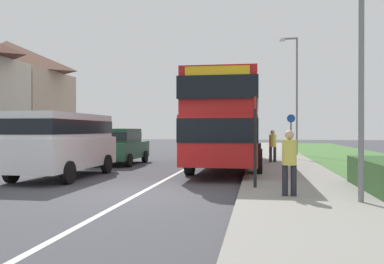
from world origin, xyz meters
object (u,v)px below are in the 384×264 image
Objects in this scene: parked_van_white at (64,140)px; bus_stop_sign at (255,135)px; pedestrian_at_stop at (289,160)px; street_lamp_mid at (295,88)px; pedestrian_walking_away at (273,144)px; cycle_route_sign at (291,134)px; parked_car_dark_green at (120,145)px; street_lamp_near at (356,25)px; double_decker_bus at (229,119)px.

bus_stop_sign is at bearing -18.47° from parked_van_white.
parked_van_white reaches higher than pedestrian_at_stop.
bus_stop_sign is 15.65m from street_lamp_mid.
parked_van_white reaches higher than pedestrian_walking_away.
cycle_route_sign is at bearing -98.39° from street_lamp_mid.
parked_car_dark_green is 12.14m from street_lamp_mid.
pedestrian_at_stop is 0.22× the size of street_lamp_mid.
pedestrian_walking_away is at bearing 97.37° from street_lamp_near.
pedestrian_at_stop is 0.66× the size of cycle_route_sign.
pedestrian_walking_away is 0.24× the size of street_lamp_near.
double_decker_bus is 2.58× the size of parked_car_dark_green.
parked_car_dark_green is at bearing -171.05° from pedestrian_walking_away.
double_decker_bus is at bearing -112.66° from street_lamp_mid.
bus_stop_sign is at bearing -95.02° from pedestrian_walking_away.
double_decker_bus is 5.58m from parked_car_dark_green.
street_lamp_mid is at bearing 55.17° from parked_van_white.
parked_van_white is 16.11m from street_lamp_mid.
double_decker_bus is 9.37m from street_lamp_near.
double_decker_bus is at bearing 39.16° from parked_van_white.
parked_car_dark_green is 7.40m from pedestrian_walking_away.
cycle_route_sign reaches higher than parked_van_white.
cycle_route_sign is (1.07, 2.72, 0.45)m from pedestrian_walking_away.
double_decker_bus is at bearing 99.93° from bus_stop_sign.
street_lamp_near is (8.69, -9.57, 3.01)m from parked_car_dark_green.
bus_stop_sign is (1.17, -6.69, -0.60)m from double_decker_bus.
parked_van_white is at bearing -132.32° from cycle_route_sign.
street_lamp_mid reaches higher than double_decker_bus.
parked_van_white is 2.07× the size of cycle_route_sign.
double_decker_bus is 1.59× the size of street_lamp_near.
bus_stop_sign is at bearing 139.00° from street_lamp_near.
double_decker_bus is 2.08× the size of parked_van_white.
bus_stop_sign reaches higher than pedestrian_at_stop.
bus_stop_sign is 0.35× the size of street_lamp_mid.
pedestrian_at_stop is 0.24× the size of street_lamp_near.
bus_stop_sign reaches higher than parked_car_dark_green.
street_lamp_near is at bearing -90.75° from street_lamp_mid.
parked_van_white is 3.12× the size of pedestrian_at_stop.
street_lamp_mid reaches higher than cycle_route_sign.
double_decker_bus is 4.17× the size of bus_stop_sign.
pedestrian_at_stop is 3.32m from street_lamp_near.
pedestrian_walking_away is (7.31, 1.15, 0.03)m from parked_car_dark_green.
pedestrian_at_stop is 10.15m from pedestrian_walking_away.
parked_car_dark_green is at bearing 169.38° from double_decker_bus.
bus_stop_sign is at bearing -98.93° from street_lamp_mid.
street_lamp_near is at bearing -68.73° from double_decker_bus.
double_decker_bus is 5.78m from cycle_route_sign.
bus_stop_sign reaches higher than parked_van_white.
parked_van_white is 5.49m from parked_car_dark_green.
parked_car_dark_green is (-5.36, 1.00, -1.20)m from double_decker_bus.
parked_car_dark_green is (0.12, 5.47, -0.38)m from parked_van_white.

